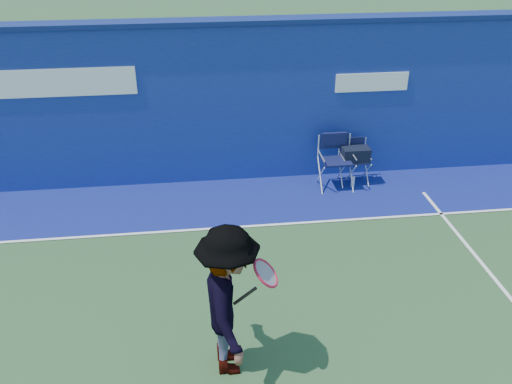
{
  "coord_description": "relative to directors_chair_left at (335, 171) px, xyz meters",
  "views": [
    {
      "loc": [
        0.24,
        -4.6,
        4.95
      ],
      "look_at": [
        1.11,
        2.6,
        1.0
      ],
      "focal_mm": 38.0,
      "sensor_mm": 36.0,
      "label": 1
    }
  ],
  "objects": [
    {
      "name": "ground",
      "position": [
        -2.88,
        -4.48,
        -0.34
      ],
      "size": [
        80.0,
        80.0,
        0.0
      ],
      "primitive_type": "plane",
      "color": "#2B4D29",
      "rests_on": "ground"
    },
    {
      "name": "stadium_wall",
      "position": [
        -2.88,
        0.72,
        1.21
      ],
      "size": [
        24.0,
        0.5,
        3.08
      ],
      "color": "navy",
      "rests_on": "ground"
    },
    {
      "name": "out_of_bounds_strip",
      "position": [
        -2.88,
        -0.38,
        -0.34
      ],
      "size": [
        24.0,
        1.8,
        0.01
      ],
      "primitive_type": "cube",
      "color": "navy",
      "rests_on": "ground"
    },
    {
      "name": "court_lines",
      "position": [
        -2.88,
        -3.88,
        -0.33
      ],
      "size": [
        24.0,
        12.0,
        0.01
      ],
      "color": "white",
      "rests_on": "out_of_bounds_strip"
    },
    {
      "name": "directors_chair_left",
      "position": [
        0.0,
        0.0,
        0.0
      ],
      "size": [
        0.61,
        0.56,
        1.03
      ],
      "color": "silver",
      "rests_on": "ground"
    },
    {
      "name": "directors_chair_right",
      "position": [
        0.4,
        0.12,
        0.02
      ],
      "size": [
        0.52,
        0.47,
        0.87
      ],
      "color": "silver",
      "rests_on": "ground"
    },
    {
      "name": "water_bottle",
      "position": [
        0.35,
        -0.06,
        -0.23
      ],
      "size": [
        0.07,
        0.07,
        0.22
      ],
      "primitive_type": "cylinder",
      "color": "silver",
      "rests_on": "ground"
    },
    {
      "name": "tennis_player",
      "position": [
        -2.37,
        -4.33,
        0.62
      ],
      "size": [
        0.95,
        1.26,
        1.92
      ],
      "color": "#EA4738",
      "rests_on": "ground"
    }
  ]
}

